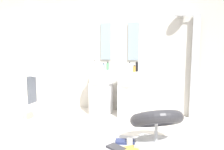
{
  "coord_description": "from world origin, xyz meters",
  "views": [
    {
      "loc": [
        1.32,
        -3.29,
        1.5
      ],
      "look_at": [
        0.15,
        0.55,
        0.95
      ],
      "focal_mm": 37.17,
      "sensor_mm": 36.0,
      "label": 1
    }
  ],
  "objects_px": {
    "magazine_ochre": "(128,149)",
    "soap_bottle_clear": "(130,66)",
    "soap_bottle_black": "(137,67)",
    "magazine_navy": "(125,142)",
    "soap_bottle_green": "(108,66)",
    "soap_bottle_amber": "(134,69)",
    "lounge_chair": "(156,122)",
    "pedestal_sink_left": "(101,90)",
    "magazine_charcoal": "(116,148)",
    "towel_rack": "(31,91)",
    "soap_bottle_blue": "(104,66)",
    "shower_column": "(194,65)",
    "coffee_mug": "(130,142)",
    "pedestal_sink_right": "(129,92)",
    "soap_bottle_white": "(95,65)"
  },
  "relations": [
    {
      "from": "pedestal_sink_right",
      "to": "soap_bottle_clear",
      "type": "distance_m",
      "value": 0.54
    },
    {
      "from": "pedestal_sink_left",
      "to": "soap_bottle_white",
      "type": "relative_size",
      "value": 5.25
    },
    {
      "from": "soap_bottle_black",
      "to": "magazine_ochre",
      "type": "bearing_deg",
      "value": -83.1
    },
    {
      "from": "magazine_ochre",
      "to": "coffee_mug",
      "type": "bearing_deg",
      "value": 59.27
    },
    {
      "from": "soap_bottle_clear",
      "to": "lounge_chair",
      "type": "bearing_deg",
      "value": -62.85
    },
    {
      "from": "pedestal_sink_right",
      "to": "soap_bottle_green",
      "type": "height_order",
      "value": "soap_bottle_green"
    },
    {
      "from": "shower_column",
      "to": "soap_bottle_blue",
      "type": "distance_m",
      "value": 1.86
    },
    {
      "from": "magazine_ochre",
      "to": "soap_bottle_green",
      "type": "distance_m",
      "value": 2.03
    },
    {
      "from": "lounge_chair",
      "to": "soap_bottle_amber",
      "type": "bearing_deg",
      "value": 116.71
    },
    {
      "from": "soap_bottle_green",
      "to": "soap_bottle_white",
      "type": "bearing_deg",
      "value": 176.8
    },
    {
      "from": "lounge_chair",
      "to": "magazine_charcoal",
      "type": "relative_size",
      "value": 3.93
    },
    {
      "from": "coffee_mug",
      "to": "soap_bottle_blue",
      "type": "bearing_deg",
      "value": 121.13
    },
    {
      "from": "pedestal_sink_right",
      "to": "magazine_charcoal",
      "type": "relative_size",
      "value": 3.92
    },
    {
      "from": "pedestal_sink_right",
      "to": "coffee_mug",
      "type": "height_order",
      "value": "pedestal_sink_right"
    },
    {
      "from": "lounge_chair",
      "to": "towel_rack",
      "type": "relative_size",
      "value": 1.1
    },
    {
      "from": "lounge_chair",
      "to": "soap_bottle_blue",
      "type": "distance_m",
      "value": 2.03
    },
    {
      "from": "pedestal_sink_left",
      "to": "magazine_ochre",
      "type": "relative_size",
      "value": 3.9
    },
    {
      "from": "soap_bottle_black",
      "to": "pedestal_sink_left",
      "type": "bearing_deg",
      "value": 177.98
    },
    {
      "from": "coffee_mug",
      "to": "pedestal_sink_right",
      "type": "bearing_deg",
      "value": 102.93
    },
    {
      "from": "soap_bottle_green",
      "to": "coffee_mug",
      "type": "bearing_deg",
      "value": -60.46
    },
    {
      "from": "soap_bottle_blue",
      "to": "lounge_chair",
      "type": "bearing_deg",
      "value": -47.39
    },
    {
      "from": "lounge_chair",
      "to": "soap_bottle_white",
      "type": "bearing_deg",
      "value": 138.63
    },
    {
      "from": "pedestal_sink_left",
      "to": "pedestal_sink_right",
      "type": "bearing_deg",
      "value": 0.0
    },
    {
      "from": "soap_bottle_white",
      "to": "soap_bottle_blue",
      "type": "bearing_deg",
      "value": 40.01
    },
    {
      "from": "coffee_mug",
      "to": "shower_column",
      "type": "bearing_deg",
      "value": 60.49
    },
    {
      "from": "towel_rack",
      "to": "soap_bottle_blue",
      "type": "xyz_separation_m",
      "value": [
        1.04,
        1.14,
        0.37
      ]
    },
    {
      "from": "magazine_navy",
      "to": "soap_bottle_green",
      "type": "distance_m",
      "value": 1.81
    },
    {
      "from": "magazine_ochre",
      "to": "soap_bottle_blue",
      "type": "distance_m",
      "value": 2.19
    },
    {
      "from": "magazine_navy",
      "to": "soap_bottle_amber",
      "type": "height_order",
      "value": "soap_bottle_amber"
    },
    {
      "from": "pedestal_sink_left",
      "to": "lounge_chair",
      "type": "height_order",
      "value": "pedestal_sink_left"
    },
    {
      "from": "shower_column",
      "to": "soap_bottle_clear",
      "type": "relative_size",
      "value": 11.92
    },
    {
      "from": "pedestal_sink_right",
      "to": "coffee_mug",
      "type": "relative_size",
      "value": 10.49
    },
    {
      "from": "pedestal_sink_right",
      "to": "pedestal_sink_left",
      "type": "bearing_deg",
      "value": 180.0
    },
    {
      "from": "soap_bottle_green",
      "to": "soap_bottle_amber",
      "type": "relative_size",
      "value": 1.32
    },
    {
      "from": "pedestal_sink_left",
      "to": "soap_bottle_white",
      "type": "distance_m",
      "value": 0.54
    },
    {
      "from": "soap_bottle_clear",
      "to": "soap_bottle_black",
      "type": "height_order",
      "value": "soap_bottle_black"
    },
    {
      "from": "magazine_ochre",
      "to": "soap_bottle_green",
      "type": "height_order",
      "value": "soap_bottle_green"
    },
    {
      "from": "magazine_ochre",
      "to": "soap_bottle_clear",
      "type": "height_order",
      "value": "soap_bottle_clear"
    },
    {
      "from": "towel_rack",
      "to": "magazine_ochre",
      "type": "xyz_separation_m",
      "value": [
        1.99,
        -0.58,
        -0.61
      ]
    },
    {
      "from": "magazine_ochre",
      "to": "soap_bottle_blue",
      "type": "xyz_separation_m",
      "value": [
        -0.95,
        1.71,
        0.98
      ]
    },
    {
      "from": "shower_column",
      "to": "lounge_chair",
      "type": "relative_size",
      "value": 1.96
    },
    {
      "from": "soap_bottle_amber",
      "to": "lounge_chair",
      "type": "bearing_deg",
      "value": -63.29
    },
    {
      "from": "pedestal_sink_left",
      "to": "coffee_mug",
      "type": "bearing_deg",
      "value": -55.7
    },
    {
      "from": "towel_rack",
      "to": "pedestal_sink_left",
      "type": "bearing_deg",
      "value": 42.48
    },
    {
      "from": "lounge_chair",
      "to": "towel_rack",
      "type": "height_order",
      "value": "towel_rack"
    },
    {
      "from": "pedestal_sink_left",
      "to": "magazine_charcoal",
      "type": "distance_m",
      "value": 1.8
    },
    {
      "from": "magazine_charcoal",
      "to": "soap_bottle_amber",
      "type": "bearing_deg",
      "value": 121.72
    },
    {
      "from": "soap_bottle_blue",
      "to": "soap_bottle_black",
      "type": "bearing_deg",
      "value": -15.06
    },
    {
      "from": "pedestal_sink_left",
      "to": "soap_bottle_blue",
      "type": "xyz_separation_m",
      "value": [
        -0.0,
        0.18,
        0.48
      ]
    },
    {
      "from": "soap_bottle_black",
      "to": "coffee_mug",
      "type": "bearing_deg",
      "value": -83.04
    }
  ]
}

